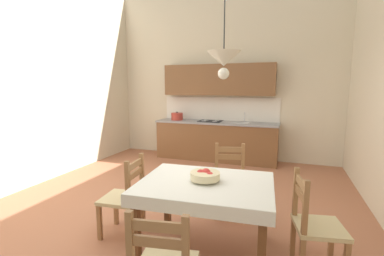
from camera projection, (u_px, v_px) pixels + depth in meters
ground_plane at (166, 219)px, 3.60m from camera, size 5.84×7.07×0.10m
wall_back at (224, 74)px, 6.36m from camera, size 5.84×0.12×3.97m
wall_left at (8, 68)px, 4.19m from camera, size 0.12×7.07×3.97m
kitchen_cabinetry at (216, 123)px, 6.25m from camera, size 2.80×0.63×2.20m
dining_table at (205, 194)px, 2.71m from camera, size 1.39×1.11×0.75m
dining_chair_window_side at (314, 226)px, 2.46m from camera, size 0.49×0.49×0.93m
dining_chair_kitchen_side at (230, 181)px, 3.62m from camera, size 0.51×0.51×0.93m
dining_chair_tv_side at (125, 198)px, 3.07m from camera, size 0.46×0.46×0.93m
fruit_bowl at (205, 175)px, 2.71m from camera, size 0.30×0.30×0.12m
pendant_lamp at (224, 60)px, 2.55m from camera, size 0.32×0.32×0.80m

